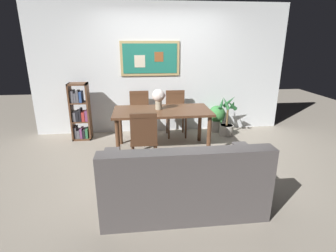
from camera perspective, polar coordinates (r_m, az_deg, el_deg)
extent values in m
plane|color=gray|center=(4.37, 0.46, -7.32)|extent=(12.00, 12.00, 0.00)
cube|color=silver|center=(5.53, -1.51, 12.14)|extent=(5.20, 0.10, 2.60)
cube|color=tan|center=(5.43, -3.93, 14.42)|extent=(1.18, 0.02, 0.68)
cube|color=#1E7260|center=(5.42, -3.92, 14.41)|extent=(1.08, 0.01, 0.58)
cube|color=beige|center=(5.41, -6.16, 13.81)|extent=(0.21, 0.00, 0.24)
cube|color=brown|center=(5.42, -1.99, 14.80)|extent=(0.18, 0.00, 0.19)
cube|color=brown|center=(4.55, -1.28, 3.27)|extent=(1.68, 0.84, 0.04)
cylinder|color=brown|center=(4.33, -10.87, -2.90)|extent=(0.07, 0.07, 0.69)
cylinder|color=brown|center=(4.47, 8.90, -2.12)|extent=(0.07, 0.07, 0.69)
cylinder|color=brown|center=(4.98, -10.35, -0.10)|extent=(0.07, 0.07, 0.69)
cylinder|color=brown|center=(5.10, 6.92, 0.51)|extent=(0.07, 0.07, 0.69)
cube|color=brown|center=(5.26, -6.16, 2.14)|extent=(0.40, 0.40, 0.03)
cube|color=#C6B299|center=(5.25, -6.17, 2.43)|extent=(0.36, 0.36, 0.03)
cylinder|color=brown|center=(5.49, -4.32, 0.43)|extent=(0.04, 0.04, 0.42)
cylinder|color=brown|center=(5.49, -7.87, 0.31)|extent=(0.04, 0.04, 0.42)
cylinder|color=brown|center=(5.17, -4.17, -0.71)|extent=(0.04, 0.04, 0.42)
cylinder|color=brown|center=(5.17, -7.94, -0.84)|extent=(0.04, 0.04, 0.42)
cube|color=brown|center=(5.37, -6.26, 5.16)|extent=(0.38, 0.04, 0.46)
cube|color=brown|center=(5.33, -6.34, 7.25)|extent=(0.38, 0.05, 0.06)
cube|color=brown|center=(3.97, -5.27, -3.17)|extent=(0.40, 0.40, 0.03)
cube|color=#C6B299|center=(3.96, -5.28, -2.80)|extent=(0.36, 0.36, 0.03)
cylinder|color=brown|center=(3.91, -7.62, -7.24)|extent=(0.04, 0.04, 0.42)
cylinder|color=brown|center=(3.91, -2.60, -7.05)|extent=(0.04, 0.04, 0.42)
cylinder|color=brown|center=(4.22, -7.56, -5.27)|extent=(0.04, 0.04, 0.42)
cylinder|color=brown|center=(4.22, -2.92, -5.10)|extent=(0.04, 0.04, 0.42)
cube|color=brown|center=(3.72, -5.30, -0.69)|extent=(0.38, 0.04, 0.46)
cube|color=brown|center=(3.66, -5.39, 2.27)|extent=(0.38, 0.05, 0.06)
cube|color=brown|center=(5.30, 1.81, 2.36)|extent=(0.40, 0.40, 0.03)
cube|color=#C6B299|center=(5.29, 1.81, 2.65)|extent=(0.36, 0.36, 0.03)
cylinder|color=brown|center=(5.55, 3.27, 0.65)|extent=(0.04, 0.04, 0.42)
cylinder|color=brown|center=(5.50, -0.22, 0.53)|extent=(0.04, 0.04, 0.42)
cylinder|color=brown|center=(5.23, 3.89, -0.46)|extent=(0.04, 0.04, 0.42)
cylinder|color=brown|center=(5.18, 0.19, -0.60)|extent=(0.04, 0.04, 0.42)
cube|color=brown|center=(5.41, 1.56, 5.35)|extent=(0.38, 0.04, 0.46)
cube|color=brown|center=(5.37, 1.58, 7.43)|extent=(0.38, 0.05, 0.06)
cube|color=#514C4C|center=(3.18, 2.97, -13.73)|extent=(1.80, 0.84, 0.40)
cube|color=#514C4C|center=(2.69, 4.24, -9.68)|extent=(1.80, 0.20, 0.44)
cube|color=#514C4C|center=(3.01, -12.54, -9.33)|extent=(0.18, 0.80, 0.22)
cube|color=#514C4C|center=(3.25, 17.43, -7.61)|extent=(0.18, 0.80, 0.22)
cube|color=#8C6B4C|center=(2.81, -5.54, -9.91)|extent=(0.32, 0.16, 0.33)
cube|color=maroon|center=(2.84, 3.69, -9.45)|extent=(0.32, 0.16, 0.33)
cube|color=brown|center=(5.42, -20.23, 2.89)|extent=(0.03, 0.28, 1.11)
cube|color=brown|center=(5.35, -16.79, 3.05)|extent=(0.03, 0.28, 1.11)
cube|color=brown|center=(5.54, -17.97, -2.44)|extent=(0.36, 0.28, 0.03)
cube|color=brown|center=(5.27, -19.11, 8.64)|extent=(0.36, 0.28, 0.03)
cube|color=brown|center=(5.43, -18.33, 1.08)|extent=(0.30, 0.28, 0.02)
cube|color=brown|center=(5.34, -18.72, 4.89)|extent=(0.30, 0.28, 0.02)
cube|color=#595960|center=(5.52, -19.30, -1.21)|extent=(0.04, 0.22, 0.23)
cube|color=#595960|center=(5.52, -18.73, -1.51)|extent=(0.06, 0.22, 0.16)
cube|color=#7F3F72|center=(5.50, -18.19, -1.34)|extent=(0.04, 0.22, 0.19)
cube|color=black|center=(5.50, -17.67, -1.45)|extent=(0.05, 0.22, 0.17)
cube|color=#337247|center=(5.48, -17.11, -1.37)|extent=(0.05, 0.22, 0.18)
cube|color=#595960|center=(5.42, -19.55, 2.07)|extent=(0.06, 0.22, 0.18)
cube|color=black|center=(5.41, -18.94, 2.18)|extent=(0.05, 0.22, 0.20)
cube|color=black|center=(5.39, -18.42, 2.38)|extent=(0.04, 0.22, 0.24)
cube|color=#B2332D|center=(5.39, -17.82, 2.13)|extent=(0.06, 0.22, 0.18)
cube|color=#7F3F72|center=(5.37, -17.15, 2.25)|extent=(0.06, 0.22, 0.20)
cube|color=#595960|center=(5.34, -20.00, 6.11)|extent=(0.06, 0.22, 0.23)
cube|color=#595960|center=(5.33, -19.42, 5.90)|extent=(0.04, 0.22, 0.18)
cube|color=#595960|center=(5.32, -18.95, 6.14)|extent=(0.05, 0.22, 0.22)
cube|color=#2D4C8C|center=(5.31, -18.35, 6.08)|extent=(0.05, 0.22, 0.20)
cylinder|color=#B2ADA3|center=(5.77, 10.44, 0.10)|extent=(0.28, 0.28, 0.24)
cylinder|color=#332319|center=(5.74, 10.50, 1.13)|extent=(0.26, 0.26, 0.02)
sphere|color=#387F3D|center=(5.70, 10.59, 2.60)|extent=(0.36, 0.36, 0.36)
cylinder|color=#387F3D|center=(5.64, 11.46, -0.02)|extent=(0.03, 0.03, 0.25)
cylinder|color=#387F3D|center=(5.88, 11.46, 0.83)|extent=(0.03, 0.03, 0.23)
cylinder|color=#B2ADA3|center=(5.56, 12.57, -0.87)|extent=(0.28, 0.28, 0.21)
cylinder|color=#332319|center=(5.53, 12.63, 0.08)|extent=(0.25, 0.25, 0.02)
cylinder|color=brown|center=(5.48, 12.77, 1.99)|extent=(0.04, 0.04, 0.36)
cone|color=#235B2D|center=(5.43, 13.97, 4.60)|extent=(0.11, 0.23, 0.21)
cone|color=#235B2D|center=(5.53, 13.22, 5.24)|extent=(0.28, 0.20, 0.28)
cone|color=#235B2D|center=(5.44, 11.64, 4.97)|extent=(0.21, 0.27, 0.25)
cone|color=#235B2D|center=(5.34, 12.52, 4.84)|extent=(0.19, 0.21, 0.26)
cone|color=#235B2D|center=(5.32, 13.67, 4.43)|extent=(0.26, 0.14, 0.23)
cylinder|color=tan|center=(4.57, -2.06, 4.68)|extent=(0.12, 0.12, 0.17)
sphere|color=silver|center=(4.53, -2.08, 6.66)|extent=(0.22, 0.22, 0.22)
sphere|color=pink|center=(4.60, -2.70, 6.80)|extent=(0.06, 0.06, 0.06)
sphere|color=silver|center=(4.47, -1.40, 6.43)|extent=(0.06, 0.06, 0.06)
sphere|color=pink|center=(4.57, -1.06, 6.69)|extent=(0.08, 0.08, 0.08)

